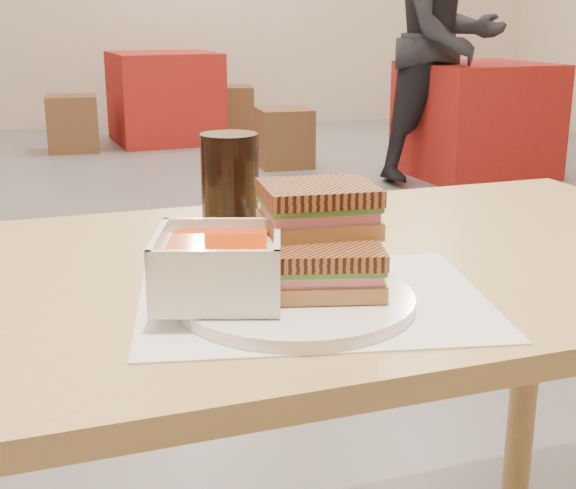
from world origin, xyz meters
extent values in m
cube|color=tan|center=(0.11, -1.84, 0.73)|extent=(1.28, 0.84, 0.03)
cylinder|color=tan|center=(0.62, -1.48, 0.36)|extent=(0.06, 0.06, 0.72)
cube|color=white|center=(0.04, -1.99, 0.75)|extent=(0.42, 0.34, 0.00)
cylinder|color=white|center=(0.02, -2.01, 0.76)|extent=(0.26, 0.26, 0.01)
cube|color=white|center=(-0.07, -2.00, 0.79)|extent=(0.16, 0.16, 0.06)
cube|color=#E04412|center=(-0.07, -2.00, 0.83)|extent=(0.12, 0.12, 0.01)
cube|color=white|center=(-0.01, -2.02, 0.83)|extent=(0.03, 0.13, 0.02)
cube|color=white|center=(-0.13, -1.99, 0.83)|extent=(0.03, 0.13, 0.02)
cube|color=white|center=(-0.05, -1.94, 0.83)|extent=(0.13, 0.03, 0.02)
cube|color=white|center=(-0.08, -2.07, 0.83)|extent=(0.13, 0.03, 0.02)
cube|color=#AD793E|center=(0.05, -2.01, 0.78)|extent=(0.13, 0.11, 0.02)
cube|color=#C76876|center=(0.05, -2.01, 0.79)|extent=(0.12, 0.11, 0.01)
cube|color=#386B23|center=(0.05, -2.01, 0.80)|extent=(0.13, 0.11, 0.01)
cube|color=brown|center=(0.05, -2.01, 0.81)|extent=(0.13, 0.11, 0.02)
cube|color=#AD793E|center=(0.06, -1.95, 0.83)|extent=(0.13, 0.11, 0.02)
cube|color=#C76876|center=(0.06, -1.95, 0.84)|extent=(0.12, 0.10, 0.01)
cube|color=#386B23|center=(0.06, -1.95, 0.85)|extent=(0.13, 0.10, 0.01)
cube|color=brown|center=(0.06, -1.95, 0.86)|extent=(0.13, 0.11, 0.02)
cylinder|color=black|center=(-0.02, -1.79, 0.83)|extent=(0.08, 0.08, 0.16)
cube|color=maroon|center=(2.19, 2.11, 0.37)|extent=(0.97, 0.97, 0.74)
cube|color=maroon|center=(0.26, 4.01, 0.37)|extent=(0.97, 0.97, 0.74)
cube|color=brown|center=(1.00, 2.68, 0.21)|extent=(0.37, 0.37, 0.41)
cube|color=brown|center=(2.61, 2.76, 0.23)|extent=(0.43, 0.43, 0.46)
cube|color=brown|center=(-0.49, 3.69, 0.22)|extent=(0.40, 0.40, 0.44)
cube|color=brown|center=(0.84, 4.24, 0.22)|extent=(0.40, 0.40, 0.43)
imported|color=black|center=(1.92, 1.99, 0.90)|extent=(1.05, 0.93, 1.80)
camera|label=1|loc=(-0.17, -2.81, 1.06)|focal=49.47mm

